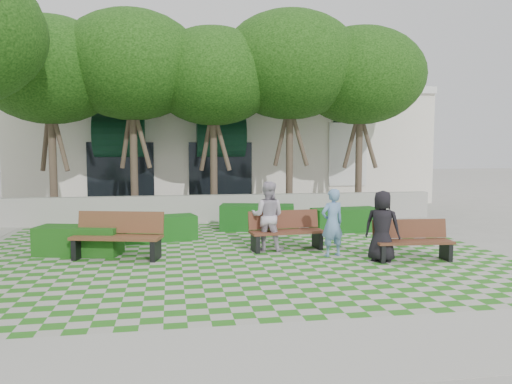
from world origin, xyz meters
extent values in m
plane|color=gray|center=(0.00, 0.00, 0.00)|extent=(90.00, 90.00, 0.00)
plane|color=#2B721E|center=(0.00, 1.00, 0.01)|extent=(12.00, 12.00, 0.00)
cube|color=#9E9B93|center=(0.00, -4.70, 0.01)|extent=(16.00, 2.00, 0.01)
cube|color=#9E9B93|center=(0.00, 6.20, 0.45)|extent=(15.00, 0.36, 0.90)
cube|color=#502B1B|center=(3.67, -0.37, 0.42)|extent=(1.72, 0.63, 0.06)
cube|color=#502B1B|center=(3.69, -0.12, 0.67)|extent=(1.69, 0.24, 0.42)
cube|color=black|center=(2.92, -0.31, 0.21)|extent=(0.13, 0.47, 0.41)
cube|color=black|center=(4.42, -0.42, 0.21)|extent=(0.13, 0.47, 0.41)
cube|color=#522A1C|center=(1.21, 1.23, 0.45)|extent=(1.84, 0.73, 0.06)
cube|color=#522A1C|center=(1.18, 1.48, 0.71)|extent=(1.79, 0.32, 0.45)
cube|color=black|center=(0.42, 1.14, 0.22)|extent=(0.15, 0.50, 0.44)
cube|color=black|center=(2.00, 1.31, 0.22)|extent=(0.15, 0.50, 0.44)
cube|color=#58331E|center=(-2.73, 0.89, 0.49)|extent=(2.06, 1.08, 0.07)
cube|color=#58331E|center=(-2.66, 1.16, 0.79)|extent=(1.95, 0.63, 0.50)
cube|color=black|center=(-3.58, 1.11, 0.24)|extent=(0.24, 0.56, 0.48)
cube|color=black|center=(-1.88, 0.67, 0.24)|extent=(0.24, 0.56, 0.48)
cube|color=#124513|center=(3.55, 3.60, 0.34)|extent=(2.03, 0.96, 0.69)
cube|color=#134816|center=(1.01, 4.28, 0.38)|extent=(2.33, 1.35, 0.77)
cube|color=#144C15|center=(-1.83, 3.02, 0.33)|extent=(2.00, 1.15, 0.66)
cube|color=#164713|center=(-3.65, 1.51, 0.33)|extent=(2.03, 1.19, 0.67)
imported|color=#668CBB|center=(2.06, 0.37, 0.77)|extent=(0.64, 0.50, 1.55)
imported|color=black|center=(2.97, -0.29, 0.78)|extent=(0.91, 0.83, 1.55)
imported|color=#C1B4C6|center=(0.75, 1.29, 0.84)|extent=(0.99, 0.88, 1.67)
cylinder|color=#47382B|center=(-5.50, 7.60, 1.82)|extent=(0.26, 0.26, 3.64)
ellipsoid|color=#1E4C11|center=(-5.50, 7.60, 5.07)|extent=(4.80, 4.80, 3.60)
cylinder|color=#47382B|center=(-2.80, 7.60, 1.90)|extent=(0.26, 0.26, 3.81)
ellipsoid|color=#1E4C11|center=(-2.80, 7.60, 5.30)|extent=(5.00, 5.00, 3.75)
cylinder|color=#47382B|center=(0.00, 7.60, 1.79)|extent=(0.26, 0.26, 3.58)
ellipsoid|color=#1E4C11|center=(0.00, 7.60, 4.99)|extent=(4.60, 4.60, 3.45)
cylinder|color=#47382B|center=(2.80, 7.60, 1.96)|extent=(0.26, 0.26, 3.92)
ellipsoid|color=#1E4C11|center=(2.80, 7.60, 5.46)|extent=(5.20, 5.20, 3.90)
cylinder|color=#47382B|center=(5.50, 7.60, 1.85)|extent=(0.26, 0.26, 3.70)
ellipsoid|color=#1E4C11|center=(5.50, 7.60, 5.15)|extent=(4.80, 4.80, 3.60)
cube|color=white|center=(1.00, 14.20, 2.50)|extent=(18.00, 8.00, 5.00)
cube|color=white|center=(1.00, 10.20, 5.00)|extent=(18.00, 0.30, 0.30)
cube|color=black|center=(6.00, 10.18, 2.20)|extent=(1.40, 0.10, 2.40)
cylinder|color=#0E3321|center=(-3.50, 10.18, 3.00)|extent=(3.00, 1.80, 1.80)
cube|color=black|center=(-3.50, 10.18, 1.60)|extent=(2.60, 0.08, 2.20)
cylinder|color=#0E3321|center=(0.50, 10.18, 3.00)|extent=(3.00, 1.80, 1.80)
cube|color=black|center=(0.50, 10.18, 1.60)|extent=(2.60, 0.08, 2.20)
camera|label=1|loc=(-1.54, -10.37, 2.46)|focal=35.00mm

